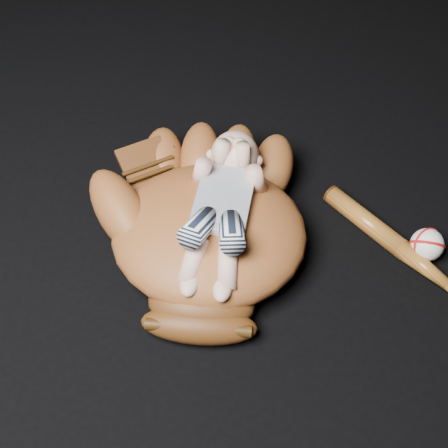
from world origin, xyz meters
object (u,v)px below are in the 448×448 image
object	(u,v)px
baseball_glove	(209,227)
baseball_bat	(411,256)
baseball	(427,245)
newborn_baby	(221,210)

from	to	relation	value
baseball_glove	baseball_bat	world-z (taller)	baseball_glove
baseball_glove	baseball	xyz separation A→B (m)	(0.43, -0.01, -0.05)
baseball	baseball_glove	bearing A→B (deg)	178.17
baseball_bat	newborn_baby	bearing A→B (deg)	175.53
baseball_glove	newborn_baby	world-z (taller)	newborn_baby
baseball	newborn_baby	bearing A→B (deg)	178.29
baseball_glove	baseball_bat	distance (m)	0.40
baseball_glove	baseball	bearing A→B (deg)	4.16
baseball_bat	baseball	world-z (taller)	baseball
newborn_baby	baseball_bat	distance (m)	0.39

